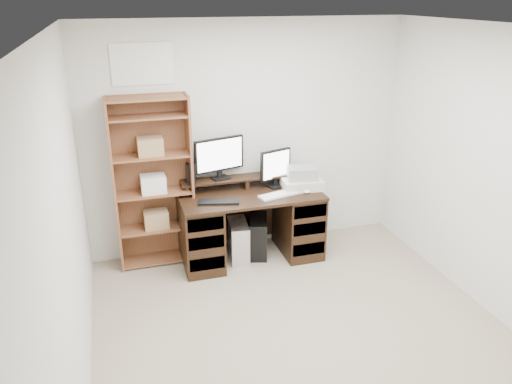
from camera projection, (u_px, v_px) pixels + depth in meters
name	position (u px, v px, depth m)	size (l,w,h in m)	color
room	(320.00, 210.00, 3.63)	(3.54, 4.04, 2.54)	tan
desk	(250.00, 224.00, 5.40)	(1.50, 0.70, 0.75)	black
riser_shelf	(245.00, 179.00, 5.41)	(1.40, 0.22, 0.12)	black
monitor_wide	(219.00, 156.00, 5.26)	(0.55, 0.20, 0.44)	black
monitor_small	(275.00, 167.00, 5.38)	(0.37, 0.19, 0.41)	black
speaker	(191.00, 173.00, 5.17)	(0.09, 0.09, 0.22)	black
keyboard_black	(219.00, 202.00, 5.03)	(0.41, 0.14, 0.02)	black
keyboard_white	(280.00, 194.00, 5.21)	(0.46, 0.14, 0.02)	white
mouse	(307.00, 192.00, 5.27)	(0.08, 0.06, 0.03)	white
printer	(302.00, 183.00, 5.40)	(0.42, 0.32, 0.11)	beige
basket	(302.00, 173.00, 5.35)	(0.31, 0.22, 0.13)	gray
tower_silver	(238.00, 240.00, 5.43)	(0.19, 0.43, 0.43)	silver
tower_black	(258.00, 236.00, 5.52)	(0.30, 0.46, 0.43)	black
bookshelf	(153.00, 181.00, 5.13)	(0.80, 0.30, 1.80)	brown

